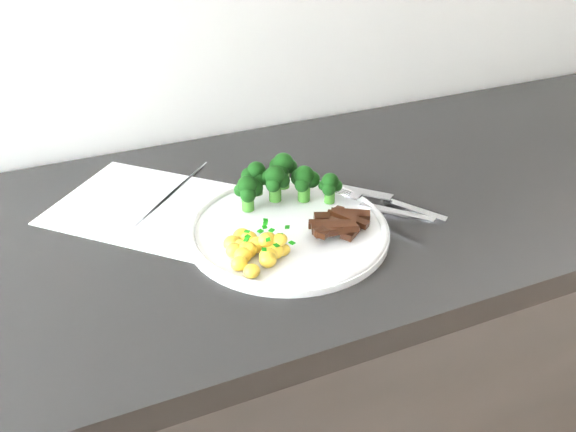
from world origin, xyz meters
The scene contains 8 objects.
counter centered at (-0.09, 1.67, 0.45)m, with size 2.38×0.60×0.89m.
recipe_paper centered at (-0.20, 1.76, 0.90)m, with size 0.37×0.36×0.00m.
plate centered at (-0.04, 1.61, 0.90)m, with size 0.29×0.29×0.02m.
broccoli centered at (-0.02, 1.69, 0.94)m, with size 0.16×0.10×0.07m.
potatoes centered at (-0.11, 1.57, 0.92)m, with size 0.09×0.10×0.04m.
beef_strips centered at (0.03, 1.58, 0.92)m, with size 0.11×0.09×0.03m.
fork centered at (0.11, 1.60, 0.91)m, with size 0.11×0.16×0.02m.
knife centered at (0.14, 1.61, 0.90)m, with size 0.14×0.17×0.02m.
Camera 1 is at (-0.33, 0.95, 1.38)m, focal length 37.74 mm.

